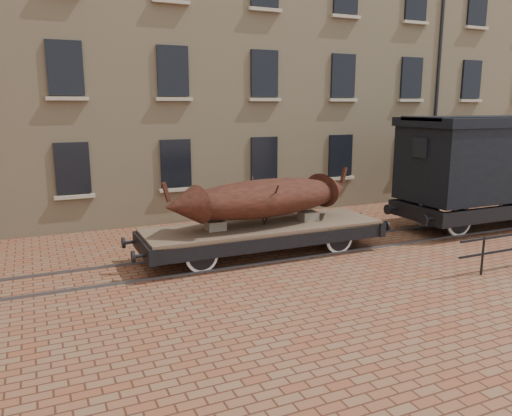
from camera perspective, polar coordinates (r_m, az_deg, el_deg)
name	(u,v)px	position (r m, az deg, el deg)	size (l,w,h in m)	color
ground	(304,250)	(15.01, 5.53, -4.79)	(90.00, 90.00, 0.00)	brown
warehouse_cream	(257,46)	(24.83, 0.16, 18.05)	(40.00, 10.19, 14.00)	tan
rail_track	(304,249)	(15.00, 5.53, -4.68)	(30.00, 1.52, 0.06)	#59595E
flatcar_wagon	(264,231)	(14.22, 0.88, -2.64)	(7.70, 2.09, 1.16)	brown
iron_boat	(264,198)	(14.02, 0.98, 1.16)	(6.02, 2.34, 1.47)	#491F16
goods_van	(492,158)	(19.33, 25.33, 5.19)	(7.50, 2.73, 3.88)	black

